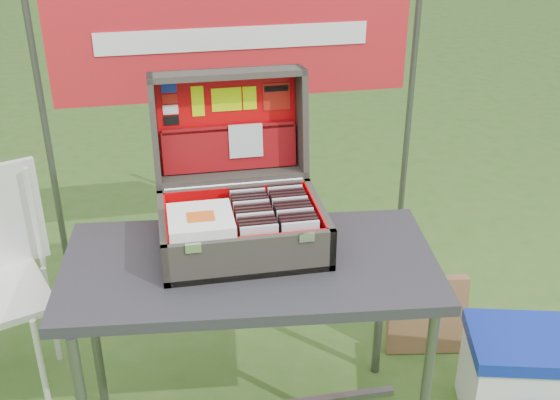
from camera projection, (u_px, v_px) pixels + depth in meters
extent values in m
cube|color=#2A2A2F|center=(250.00, 266.00, 2.40)|extent=(1.33, 0.76, 0.04)
cylinder|color=#59595B|center=(426.00, 385.00, 2.45)|extent=(0.04, 0.04, 0.76)
cylinder|color=#59595B|center=(94.00, 332.00, 2.71)|extent=(0.04, 0.04, 0.76)
cylinder|color=#59595B|center=(381.00, 300.00, 2.90)|extent=(0.04, 0.04, 0.76)
cube|color=#48443A|center=(243.00, 245.00, 2.46)|extent=(0.57, 0.40, 0.02)
cube|color=#48443A|center=(251.00, 258.00, 2.26)|extent=(0.57, 0.02, 0.15)
cube|color=#48443A|center=(235.00, 204.00, 2.59)|extent=(0.57, 0.02, 0.15)
cube|color=#48443A|center=(163.00, 237.00, 2.38)|extent=(0.02, 0.40, 0.15)
cube|color=#48443A|center=(319.00, 222.00, 2.47)|extent=(0.02, 0.40, 0.15)
cube|color=#D40006|center=(243.00, 242.00, 2.45)|extent=(0.52, 0.36, 0.01)
cube|color=silver|center=(193.00, 248.00, 2.19)|extent=(0.05, 0.01, 0.03)
cube|color=silver|center=(307.00, 237.00, 2.25)|extent=(0.05, 0.01, 0.03)
cylinder|color=silver|center=(234.00, 185.00, 2.57)|extent=(0.51, 0.02, 0.02)
cube|color=#48443A|center=(227.00, 122.00, 2.63)|extent=(0.57, 0.08, 0.40)
cube|color=#48443A|center=(227.00, 74.00, 2.51)|extent=(0.57, 0.15, 0.04)
cube|color=#48443A|center=(232.00, 176.00, 2.64)|extent=(0.57, 0.15, 0.04)
cube|color=#48443A|center=(154.00, 131.00, 2.53)|extent=(0.02, 0.21, 0.42)
cube|color=#48443A|center=(302.00, 121.00, 2.62)|extent=(0.02, 0.21, 0.42)
cube|color=#D40006|center=(228.00, 123.00, 2.62)|extent=(0.52, 0.06, 0.35)
cube|color=#D40006|center=(250.00, 253.00, 2.27)|extent=(0.52, 0.01, 0.13)
cube|color=#D40006|center=(236.00, 203.00, 2.58)|extent=(0.52, 0.01, 0.13)
cube|color=#D40006|center=(167.00, 234.00, 2.38)|extent=(0.01, 0.36, 0.13)
cube|color=#D40006|center=(315.00, 220.00, 2.47)|extent=(0.01, 0.36, 0.13)
cube|color=maroon|center=(230.00, 149.00, 2.63)|extent=(0.50, 0.05, 0.16)
cube|color=maroon|center=(229.00, 128.00, 2.60)|extent=(0.49, 0.02, 0.02)
cube|color=silver|center=(246.00, 141.00, 2.62)|extent=(0.13, 0.03, 0.13)
cube|color=#1933B2|center=(169.00, 88.00, 2.53)|extent=(0.06, 0.01, 0.03)
cube|color=red|center=(170.00, 99.00, 2.54)|extent=(0.06, 0.01, 0.03)
cube|color=white|center=(171.00, 110.00, 2.56)|extent=(0.06, 0.01, 0.03)
cube|color=black|center=(171.00, 120.00, 2.57)|extent=(0.06, 0.01, 0.03)
cube|color=#BAEB01|center=(198.00, 101.00, 2.57)|extent=(0.05, 0.02, 0.11)
cube|color=#BAEB01|center=(227.00, 99.00, 2.58)|extent=(0.11, 0.01, 0.09)
cube|color=#BAEB01|center=(250.00, 98.00, 2.60)|extent=(0.05, 0.01, 0.09)
cube|color=red|center=(276.00, 96.00, 2.61)|extent=(0.10, 0.02, 0.10)
cube|color=black|center=(276.00, 88.00, 2.60)|extent=(0.09, 0.01, 0.02)
cube|color=silver|center=(260.00, 245.00, 2.29)|extent=(0.13, 0.01, 0.14)
cube|color=black|center=(258.00, 242.00, 2.31)|extent=(0.13, 0.01, 0.14)
cube|color=black|center=(257.00, 238.00, 2.33)|extent=(0.13, 0.01, 0.14)
cube|color=black|center=(256.00, 235.00, 2.35)|extent=(0.13, 0.01, 0.14)
cube|color=silver|center=(255.00, 232.00, 2.37)|extent=(0.13, 0.01, 0.14)
cube|color=black|center=(254.00, 229.00, 2.38)|extent=(0.13, 0.01, 0.14)
cube|color=black|center=(253.00, 225.00, 2.40)|extent=(0.13, 0.01, 0.14)
cube|color=black|center=(252.00, 222.00, 2.42)|extent=(0.13, 0.01, 0.14)
cube|color=silver|center=(251.00, 219.00, 2.44)|extent=(0.13, 0.01, 0.14)
cube|color=black|center=(251.00, 216.00, 2.46)|extent=(0.13, 0.01, 0.14)
cube|color=black|center=(250.00, 213.00, 2.48)|extent=(0.13, 0.01, 0.14)
cube|color=black|center=(249.00, 210.00, 2.50)|extent=(0.13, 0.01, 0.14)
cube|color=silver|center=(248.00, 207.00, 2.52)|extent=(0.13, 0.01, 0.14)
cube|color=black|center=(247.00, 205.00, 2.54)|extent=(0.13, 0.01, 0.14)
cube|color=silver|center=(300.00, 241.00, 2.31)|extent=(0.13, 0.01, 0.14)
cube|color=black|center=(299.00, 238.00, 2.33)|extent=(0.13, 0.01, 0.14)
cube|color=black|center=(298.00, 235.00, 2.35)|extent=(0.13, 0.01, 0.14)
cube|color=black|center=(296.00, 231.00, 2.37)|extent=(0.13, 0.01, 0.14)
cube|color=silver|center=(295.00, 228.00, 2.39)|extent=(0.13, 0.01, 0.14)
cube|color=black|center=(294.00, 225.00, 2.41)|extent=(0.13, 0.01, 0.14)
cube|color=black|center=(292.00, 222.00, 2.43)|extent=(0.13, 0.01, 0.14)
cube|color=black|center=(291.00, 219.00, 2.45)|extent=(0.13, 0.01, 0.14)
cube|color=silver|center=(290.00, 216.00, 2.47)|extent=(0.13, 0.01, 0.14)
cube|color=black|center=(289.00, 213.00, 2.48)|extent=(0.13, 0.01, 0.14)
cube|color=black|center=(287.00, 210.00, 2.50)|extent=(0.13, 0.01, 0.14)
cube|color=black|center=(286.00, 207.00, 2.52)|extent=(0.13, 0.01, 0.14)
cube|color=silver|center=(285.00, 204.00, 2.54)|extent=(0.13, 0.01, 0.14)
cube|color=black|center=(284.00, 201.00, 2.56)|extent=(0.13, 0.01, 0.14)
cube|color=white|center=(201.00, 224.00, 2.30)|extent=(0.21, 0.21, 0.00)
cube|color=white|center=(201.00, 223.00, 2.30)|extent=(0.21, 0.21, 0.00)
cube|color=white|center=(201.00, 221.00, 2.30)|extent=(0.21, 0.21, 0.00)
cube|color=white|center=(201.00, 220.00, 2.29)|extent=(0.21, 0.21, 0.00)
cube|color=white|center=(201.00, 219.00, 2.29)|extent=(0.21, 0.21, 0.00)
cube|color=white|center=(200.00, 217.00, 2.29)|extent=(0.21, 0.21, 0.00)
cube|color=white|center=(200.00, 216.00, 2.29)|extent=(0.21, 0.21, 0.00)
cube|color=#D85919|center=(201.00, 216.00, 2.28)|extent=(0.09, 0.07, 0.00)
cube|color=white|center=(522.00, 383.00, 2.76)|extent=(0.50, 0.42, 0.35)
cube|color=#0F279D|center=(530.00, 343.00, 2.67)|extent=(0.52, 0.45, 0.05)
cylinder|color=silver|center=(42.00, 371.00, 2.72)|extent=(0.02, 0.02, 0.48)
cylinder|color=silver|center=(52.00, 315.00, 3.04)|extent=(0.02, 0.02, 0.48)
cylinder|color=silver|center=(35.00, 218.00, 2.84)|extent=(0.02, 0.02, 0.45)
cube|color=brown|center=(427.00, 315.00, 3.13)|extent=(0.36, 0.15, 0.37)
cylinder|color=#59595B|center=(48.00, 145.00, 3.15)|extent=(0.03, 0.03, 1.70)
cylinder|color=#59595B|center=(408.00, 120.00, 3.43)|extent=(0.03, 0.03, 1.70)
cube|color=red|center=(233.00, 38.00, 3.07)|extent=(1.60, 0.02, 0.55)
cube|color=white|center=(234.00, 38.00, 3.06)|extent=(1.20, 0.00, 0.10)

